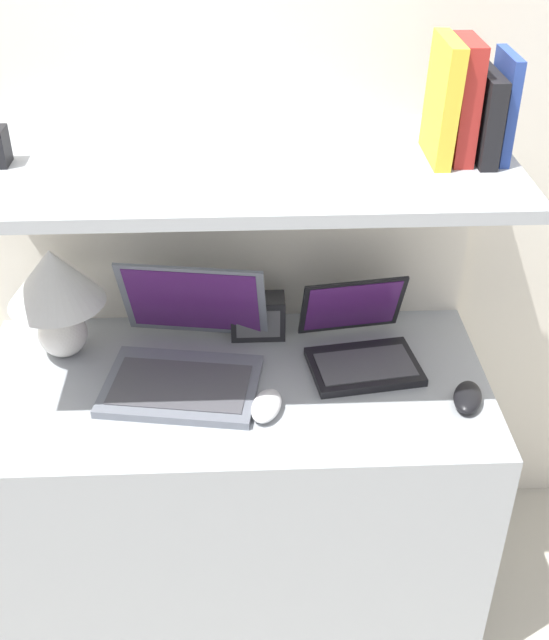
{
  "coord_description": "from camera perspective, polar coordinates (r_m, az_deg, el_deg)",
  "views": [
    {
      "loc": [
        0.04,
        -1.23,
        1.92
      ],
      "look_at": [
        0.1,
        0.3,
        0.92
      ],
      "focal_mm": 45.0,
      "sensor_mm": 36.0,
      "label": 1
    }
  ],
  "objects": [
    {
      "name": "table_lamp",
      "position": [
        2.0,
        -15.35,
        2.25
      ],
      "size": [
        0.24,
        0.24,
        0.29
      ],
      "color": "white",
      "rests_on": "desk"
    },
    {
      "name": "laptop_large",
      "position": [
        1.95,
        -6.36,
        -2.62
      ],
      "size": [
        0.41,
        0.41,
        0.26
      ],
      "color": "slate",
      "rests_on": "desk"
    },
    {
      "name": "router_box",
      "position": [
        2.07,
        -1.2,
        0.26
      ],
      "size": [
        0.14,
        0.08,
        0.11
      ],
      "color": "black",
      "rests_on": "desk"
    },
    {
      "name": "book_blue",
      "position": [
        1.78,
        15.94,
        14.4
      ],
      "size": [
        0.02,
        0.14,
        0.22
      ],
      "color": "#284293",
      "rests_on": "shelf"
    },
    {
      "name": "second_mouse",
      "position": [
        1.92,
        13.57,
        -5.36
      ],
      "size": [
        0.1,
        0.13,
        0.04
      ],
      "color": "black",
      "rests_on": "desk"
    },
    {
      "name": "book_yellow",
      "position": [
        1.74,
        11.83,
        15.06
      ],
      "size": [
        0.04,
        0.17,
        0.25
      ],
      "color": "gold",
      "rests_on": "shelf"
    },
    {
      "name": "book_black",
      "position": [
        1.77,
        14.69,
        13.91
      ],
      "size": [
        0.04,
        0.17,
        0.18
      ],
      "color": "black",
      "rests_on": "shelf"
    },
    {
      "name": "laptop_small",
      "position": [
        2.0,
        6.11,
        -1.81
      ],
      "size": [
        0.3,
        0.3,
        0.2
      ],
      "color": "black",
      "rests_on": "desk"
    },
    {
      "name": "shelf",
      "position": [
        1.74,
        -3.49,
        10.81
      ],
      "size": [
        1.24,
        0.54,
        0.03
      ],
      "color": "#999EA3",
      "rests_on": "back_riser"
    },
    {
      "name": "desk",
      "position": [
        2.19,
        -2.71,
        -12.16
      ],
      "size": [
        1.24,
        0.6,
        0.74
      ],
      "color": "#999EA3",
      "rests_on": "ground_plane"
    },
    {
      "name": "wall_back",
      "position": [
        2.04,
        -3.36,
        12.36
      ],
      "size": [
        6.0,
        0.05,
        2.4
      ],
      "color": "silver",
      "rests_on": "ground_plane"
    },
    {
      "name": "computer_mouse",
      "position": [
        1.84,
        -0.58,
        -6.12
      ],
      "size": [
        0.1,
        0.13,
        0.04
      ],
      "color": "white",
      "rests_on": "desk"
    },
    {
      "name": "book_red",
      "position": [
        1.75,
        13.26,
        14.97
      ],
      "size": [
        0.04,
        0.14,
        0.25
      ],
      "color": "#A82823",
      "rests_on": "shelf"
    },
    {
      "name": "back_riser",
      "position": [
        2.27,
        -2.9,
        -1.78
      ],
      "size": [
        1.24,
        0.04,
        1.25
      ],
      "color": "silver",
      "rests_on": "ground_plane"
    }
  ]
}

